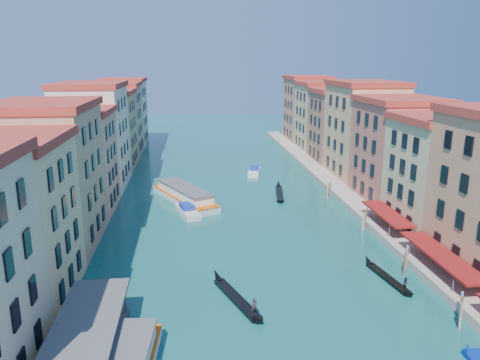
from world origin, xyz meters
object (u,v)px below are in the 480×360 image
Objects in this scene: vaporetto_stop at (88,346)px; vaporetto_far at (185,195)px; gondola_fore at (237,297)px; gondola_right at (389,277)px.

vaporetto_stop reaches higher than vaporetto_far.
gondola_right is at bearing -11.27° from gondola_fore.
gondola_fore is at bearing 32.79° from vaporetto_stop.
vaporetto_stop reaches higher than gondola_right.
vaporetto_far is at bearing 115.63° from gondola_right.
vaporetto_far reaches higher than gondola_fore.
gondola_right is (18.27, 2.82, -0.01)m from gondola_fore.
vaporetto_stop is 47.07m from vaporetto_far.
gondola_fore is (5.75, -37.52, -0.85)m from vaporetto_far.
vaporetto_far is 1.56× the size of gondola_fore.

